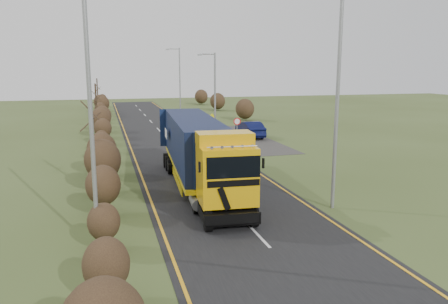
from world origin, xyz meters
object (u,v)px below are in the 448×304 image
lorry (198,149)px  speed_sign (237,126)px  car_blue_sedan (250,129)px  streetlight_near (335,90)px  car_red_hatchback (219,131)px

lorry → speed_sign: bearing=68.3°
car_blue_sedan → streetlight_near: 22.89m
lorry → streetlight_near: streetlight_near is taller
streetlight_near → speed_sign: bearing=86.9°
car_blue_sedan → streetlight_near: bearing=80.5°
lorry → car_blue_sedan: (8.89, 16.97, -1.49)m
lorry → speed_sign: size_ratio=6.09×
car_red_hatchback → car_blue_sedan: size_ratio=0.86×
lorry → streetlight_near: bearing=-39.3°
lorry → speed_sign: lorry is taller
car_red_hatchback → car_blue_sedan: (3.08, -0.23, 0.08)m
car_red_hatchback → speed_sign: bearing=92.1°
car_blue_sedan → lorry: bearing=61.8°
car_red_hatchback → streetlight_near: 22.87m
lorry → speed_sign: (6.45, 13.42, -0.60)m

